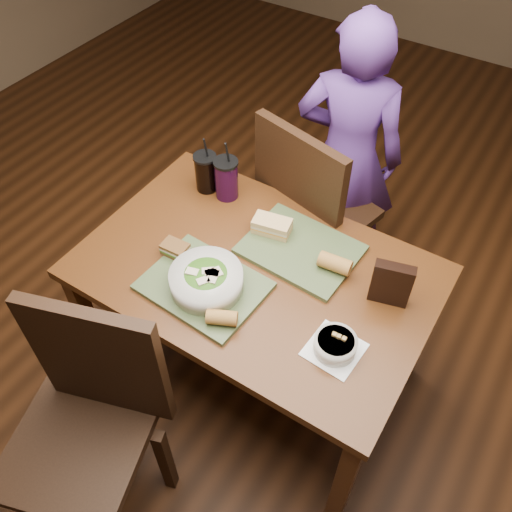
% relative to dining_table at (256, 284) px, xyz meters
% --- Properties ---
extents(ground, '(6.00, 6.00, 0.00)m').
position_rel_dining_table_xyz_m(ground, '(0.00, 0.00, -0.66)').
color(ground, '#381C0B').
rests_on(ground, ground).
extents(dining_table, '(1.30, 0.85, 0.75)m').
position_rel_dining_table_xyz_m(dining_table, '(0.00, 0.00, 0.00)').
color(dining_table, '#4D280F').
rests_on(dining_table, ground).
extents(chair_near, '(0.56, 0.57, 1.04)m').
position_rel_dining_table_xyz_m(chair_near, '(-0.21, -0.72, -0.08)').
color(chair_near, black).
rests_on(chair_near, ground).
extents(chair_far, '(0.56, 0.57, 1.07)m').
position_rel_dining_table_xyz_m(chair_far, '(-0.06, 0.53, -0.07)').
color(chair_far, black).
rests_on(chair_far, ground).
extents(diner, '(0.58, 0.45, 1.40)m').
position_rel_dining_table_xyz_m(diner, '(-0.03, 0.85, 0.04)').
color(diner, '#5A3085').
rests_on(diner, ground).
extents(tray_near, '(0.44, 0.34, 0.02)m').
position_rel_dining_table_xyz_m(tray_near, '(-0.11, -0.18, 0.10)').
color(tray_near, '#404F2B').
rests_on(tray_near, dining_table).
extents(tray_far, '(0.44, 0.34, 0.02)m').
position_rel_dining_table_xyz_m(tray_far, '(0.10, 0.17, 0.10)').
color(tray_far, '#404F2B').
rests_on(tray_far, dining_table).
extents(salad_bowl, '(0.26, 0.26, 0.09)m').
position_rel_dining_table_xyz_m(salad_bowl, '(-0.09, -0.18, 0.15)').
color(salad_bowl, silver).
rests_on(salad_bowl, tray_near).
extents(soup_bowl, '(0.18, 0.18, 0.07)m').
position_rel_dining_table_xyz_m(soup_bowl, '(0.41, -0.16, 0.12)').
color(soup_bowl, white).
rests_on(soup_bowl, dining_table).
extents(sandwich_near, '(0.10, 0.07, 0.05)m').
position_rel_dining_table_xyz_m(sandwich_near, '(-0.29, -0.11, 0.13)').
color(sandwich_near, '#593819').
rests_on(sandwich_near, tray_near).
extents(sandwich_far, '(0.16, 0.11, 0.06)m').
position_rel_dining_table_xyz_m(sandwich_far, '(-0.04, 0.18, 0.14)').
color(sandwich_far, tan).
rests_on(sandwich_far, tray_far).
extents(baguette_near, '(0.12, 0.09, 0.05)m').
position_rel_dining_table_xyz_m(baguette_near, '(0.04, -0.28, 0.13)').
color(baguette_near, '#AD7533').
rests_on(baguette_near, tray_near).
extents(baguette_far, '(0.13, 0.07, 0.06)m').
position_rel_dining_table_xyz_m(baguette_far, '(0.25, 0.14, 0.14)').
color(baguette_far, '#AD7533').
rests_on(baguette_far, tray_far).
extents(cup_cola, '(0.10, 0.10, 0.26)m').
position_rel_dining_table_xyz_m(cup_cola, '(-0.42, 0.27, 0.18)').
color(cup_cola, black).
rests_on(cup_cola, dining_table).
extents(cup_berry, '(0.10, 0.10, 0.28)m').
position_rel_dining_table_xyz_m(cup_berry, '(-0.32, 0.28, 0.18)').
color(cup_berry, black).
rests_on(cup_berry, dining_table).
extents(chip_bag, '(0.14, 0.08, 0.18)m').
position_rel_dining_table_xyz_m(chip_bag, '(0.47, 0.13, 0.18)').
color(chip_bag, black).
rests_on(chip_bag, dining_table).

